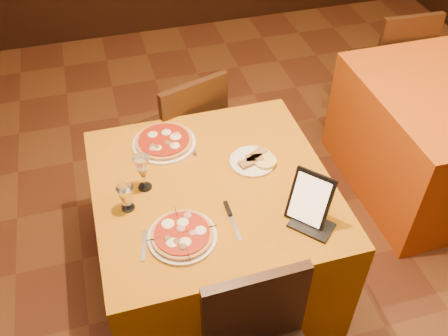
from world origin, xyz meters
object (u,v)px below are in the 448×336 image
object	(u,v)px
pizza_near	(182,236)
pizza_far	(164,142)
chair_side_far	(386,62)
water_glass	(126,198)
wine_glass	(143,173)
main_table	(214,235)
tablet	(310,199)
chair_main_far	(181,131)
side_table	(445,136)

from	to	relation	value
pizza_near	pizza_far	distance (m)	0.62
chair_side_far	water_glass	distance (m)	2.38
pizza_far	wine_glass	xyz separation A→B (m)	(-0.14, -0.28, 0.08)
main_table	wine_glass	bearing A→B (deg)	167.82
water_glass	pizza_near	bearing A→B (deg)	-49.75
tablet	chair_main_far	bearing A→B (deg)	155.38
wine_glass	tablet	world-z (taller)	tablet
main_table	wine_glass	xyz separation A→B (m)	(-0.31, 0.07, 0.47)
pizza_near	pizza_far	size ratio (longest dim) A/B	0.91
pizza_near	tablet	distance (m)	0.56
main_table	pizza_far	world-z (taller)	pizza_far
side_table	water_glass	xyz separation A→B (m)	(-2.02, -0.41, 0.44)
main_table	chair_side_far	distance (m)	1.99
chair_side_far	tablet	size ratio (longest dim) A/B	3.73
water_glass	tablet	distance (m)	0.79
chair_main_far	pizza_near	bearing A→B (deg)	61.10
chair_side_far	wine_glass	xyz separation A→B (m)	(-1.93, -1.09, 0.39)
pizza_far	tablet	xyz separation A→B (m)	(0.51, -0.65, 0.10)
pizza_near	side_table	bearing A→B (deg)	19.48
side_table	tablet	bearing A→B (deg)	-151.86
main_table	chair_main_far	bearing A→B (deg)	90.00
chair_side_far	wine_glass	world-z (taller)	wine_glass
chair_side_far	pizza_near	size ratio (longest dim) A/B	3.11
wine_glass	pizza_far	bearing A→B (deg)	62.77
side_table	tablet	size ratio (longest dim) A/B	4.51
pizza_near	main_table	bearing A→B (deg)	53.31
main_table	water_glass	bearing A→B (deg)	-174.10
main_table	pizza_near	size ratio (longest dim) A/B	3.76
pizza_far	tablet	bearing A→B (deg)	-52.29
pizza_far	wine_glass	distance (m)	0.32
water_glass	tablet	size ratio (longest dim) A/B	0.53
chair_main_far	tablet	bearing A→B (deg)	89.31
water_glass	chair_main_far	bearing A→B (deg)	64.29
chair_main_far	pizza_far	size ratio (longest dim) A/B	2.83
pizza_near	pizza_far	bearing A→B (deg)	86.24
tablet	side_table	bearing A→B (deg)	76.15
side_table	pizza_far	xyz separation A→B (m)	(-1.79, -0.03, 0.39)
water_glass	pizza_far	bearing A→B (deg)	58.44
tablet	water_glass	bearing A→B (deg)	-151.97
pizza_near	wine_glass	size ratio (longest dim) A/B	1.54
pizza_near	wine_glass	distance (m)	0.36
side_table	chair_main_far	world-z (taller)	chair_main_far
pizza_far	tablet	world-z (taller)	tablet
pizza_near	tablet	xyz separation A→B (m)	(0.55, -0.04, 0.10)
chair_side_far	water_glass	bearing A→B (deg)	33.50
chair_main_far	chair_side_far	size ratio (longest dim) A/B	1.00
chair_side_far	pizza_far	xyz separation A→B (m)	(-1.79, -0.81, 0.31)
main_table	pizza_near	world-z (taller)	pizza_near
side_table	tablet	distance (m)	1.53
wine_glass	tablet	size ratio (longest dim) A/B	0.78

